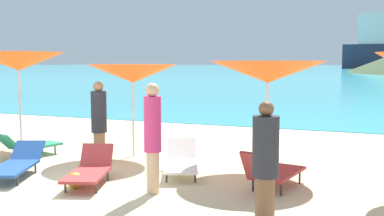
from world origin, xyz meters
name	(u,v)px	position (x,y,z in m)	size (l,w,h in m)	color
ground_plane	(227,124)	(0.00, 10.00, -0.15)	(50.00, 100.00, 0.30)	beige
ocean_water	(370,67)	(0.00, 228.48, 0.01)	(650.00, 440.00, 0.02)	#38B7CC
umbrella_1	(18,62)	(-3.20, 2.89, 2.16)	(2.48, 2.48, 2.39)	silver
umbrella_2	(133,74)	(0.02, 2.99, 1.88)	(2.18, 2.18, 2.09)	silver
umbrella_3	(268,72)	(3.18, 2.77, 1.94)	(2.31, 2.31, 2.16)	silver
lounge_chair_2	(273,171)	(3.62, 1.34, 0.32)	(0.83, 1.64, 0.75)	#A53333
lounge_chair_3	(16,163)	(-1.00, 0.40, 0.26)	(1.20, 1.80, 0.55)	#1E478C
lounge_chair_4	(28,145)	(-2.07, 1.89, 0.28)	(0.87, 1.53, 0.61)	#268C66
lounge_chair_5	(181,161)	(1.78, 1.72, 0.26)	(1.13, 1.62, 0.59)	white
lounge_chair_6	(90,169)	(0.58, 0.47, 0.27)	(1.02, 1.50, 0.62)	#A53333
beachgoer_0	(265,160)	(3.86, -0.25, 0.85)	(0.35, 0.35, 1.63)	brown
beachgoer_1	(153,134)	(1.86, 0.40, 0.98)	(0.28, 0.28, 1.80)	#DBAA84
beachgoer_2	(99,120)	(-0.23, 1.98, 0.92)	(0.32, 0.32, 1.73)	#A3704C
beach_ball	(75,180)	(0.50, 0.16, 0.14)	(0.27, 0.27, 0.27)	orange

